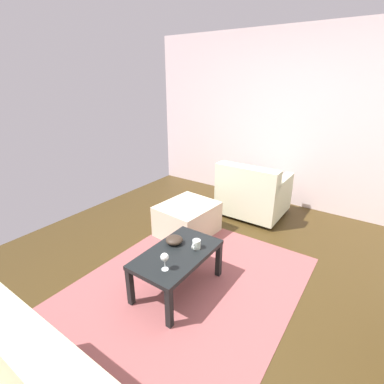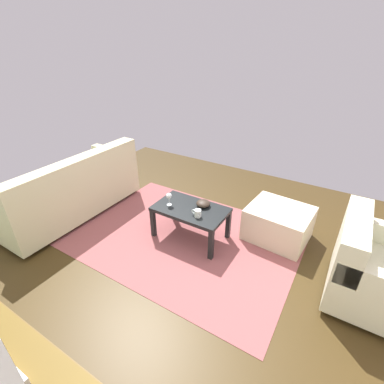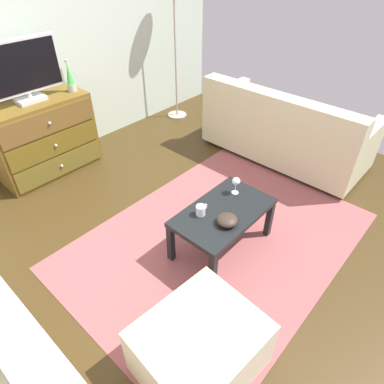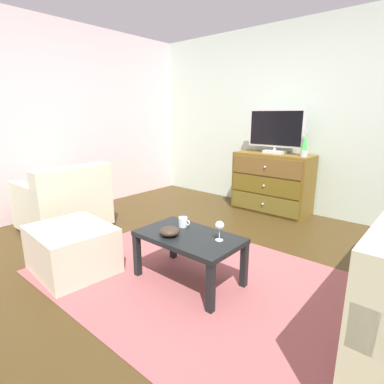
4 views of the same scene
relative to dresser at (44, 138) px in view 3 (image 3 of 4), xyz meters
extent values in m
cube|color=#3C2C13|center=(0.20, -1.93, -0.44)|extent=(5.45, 4.97, 0.05)
cube|color=silver|center=(0.20, 0.31, 0.86)|extent=(5.45, 0.12, 2.56)
cube|color=#914C4D|center=(0.40, -2.13, -0.41)|extent=(2.60, 1.90, 0.01)
cube|color=brown|center=(0.00, 0.01, 0.00)|extent=(1.06, 0.45, 0.83)
cube|color=brown|center=(0.00, -0.23, -0.26)|extent=(1.00, 0.02, 0.24)
sphere|color=silver|center=(0.00, -0.24, -0.26)|extent=(0.03, 0.03, 0.03)
cube|color=brown|center=(0.00, -0.23, 0.00)|extent=(1.00, 0.02, 0.24)
sphere|color=silver|center=(0.00, -0.24, 0.00)|extent=(0.03, 0.03, 0.03)
cube|color=brown|center=(0.00, -0.23, 0.26)|extent=(1.00, 0.02, 0.24)
sphere|color=silver|center=(0.00, -0.24, 0.26)|extent=(0.03, 0.03, 0.03)
cube|color=silver|center=(-0.01, 0.03, 0.43)|extent=(0.28, 0.18, 0.04)
cylinder|color=silver|center=(-0.01, 0.03, 0.48)|extent=(0.04, 0.04, 0.05)
cube|color=silver|center=(-0.01, 0.03, 0.76)|extent=(0.78, 0.05, 0.50)
cube|color=black|center=(-0.01, 0.00, 0.76)|extent=(0.73, 0.01, 0.45)
cylinder|color=#B7B7BC|center=(0.43, -0.04, 0.45)|extent=(0.09, 0.09, 0.08)
cone|color=#3FD84C|center=(0.43, -0.04, 0.60)|extent=(0.08, 0.08, 0.22)
cylinder|color=#B7B7BC|center=(0.43, -0.04, 0.73)|extent=(0.04, 0.04, 0.03)
cube|color=black|center=(-0.03, -1.97, -0.23)|extent=(0.05, 0.05, 0.37)
cube|color=black|center=(0.75, -1.97, -0.23)|extent=(0.05, 0.05, 0.37)
cube|color=black|center=(-0.03, -2.41, -0.23)|extent=(0.05, 0.05, 0.37)
cube|color=black|center=(0.75, -2.41, -0.23)|extent=(0.05, 0.05, 0.37)
cube|color=black|center=(0.36, -2.19, -0.03)|extent=(0.85, 0.50, 0.04)
cylinder|color=silver|center=(0.61, -2.12, 0.00)|extent=(0.06, 0.06, 0.00)
cylinder|color=silver|center=(0.61, -2.12, 0.04)|extent=(0.01, 0.01, 0.09)
sphere|color=silver|center=(0.61, -2.12, 0.12)|extent=(0.07, 0.07, 0.07)
cylinder|color=silver|center=(0.20, -2.09, 0.04)|extent=(0.08, 0.08, 0.08)
torus|color=silver|center=(0.25, -2.09, 0.04)|extent=(0.05, 0.01, 0.05)
ellipsoid|color=#32271E|center=(0.26, -2.31, 0.03)|extent=(0.16, 0.16, 0.07)
cylinder|color=#332319|center=(2.42, -2.66, -0.39)|extent=(0.05, 0.05, 0.05)
cylinder|color=#332319|center=(2.42, -0.94, -0.39)|extent=(0.05, 0.05, 0.05)
cylinder|color=#332319|center=(1.73, -2.66, -0.39)|extent=(0.05, 0.05, 0.05)
cylinder|color=#332319|center=(1.73, -0.94, -0.39)|extent=(0.05, 0.05, 0.05)
cube|color=beige|center=(2.08, -1.80, -0.16)|extent=(0.85, 1.88, 0.40)
cube|color=beige|center=(1.75, -1.80, 0.24)|extent=(0.20, 1.88, 0.41)
cube|color=beige|center=(2.08, -2.68, 0.14)|extent=(0.81, 0.12, 0.20)
cube|color=beige|center=(2.08, -0.92, 0.14)|extent=(0.81, 0.12, 0.20)
cylinder|color=#A86052|center=(2.35, -1.59, 0.12)|extent=(0.16, 0.40, 0.16)
cylinder|color=#332319|center=(-1.26, -1.91, -0.39)|extent=(0.05, 0.05, 0.05)
cube|color=beige|center=(-1.28, -2.27, 0.19)|extent=(0.20, 0.87, 0.39)
cube|color=beige|center=(-0.54, -2.73, -0.21)|extent=(0.75, 0.66, 0.40)
cylinder|color=#A59E8C|center=(2.02, -0.05, -0.40)|extent=(0.28, 0.28, 0.02)
cylinder|color=#A59E8C|center=(2.02, -0.05, 0.45)|extent=(0.02, 0.02, 1.68)
camera|label=1|loc=(2.06, -0.84, 1.48)|focal=26.37mm
camera|label=2|loc=(-1.07, 0.13, 1.71)|focal=25.91mm
camera|label=3|loc=(-1.33, -3.37, 1.76)|focal=31.28mm
camera|label=4|loc=(1.88, -3.93, 0.94)|focal=28.62mm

